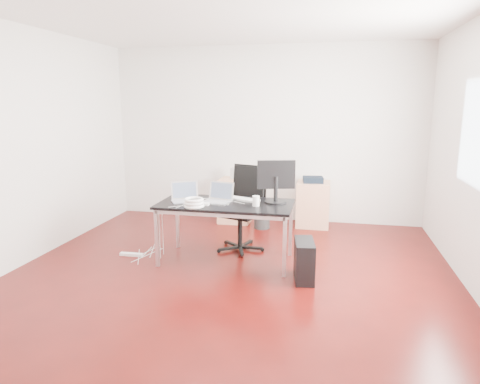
% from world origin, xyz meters
% --- Properties ---
extents(room_shell, '(5.00, 5.00, 5.00)m').
position_xyz_m(room_shell, '(0.04, 0.00, 1.40)').
color(room_shell, '#3A0806').
rests_on(room_shell, ground).
extents(desk, '(1.60, 0.80, 0.73)m').
position_xyz_m(desk, '(-0.15, 0.45, 0.68)').
color(desk, black).
rests_on(desk, ground).
extents(office_chair, '(0.61, 0.63, 1.08)m').
position_xyz_m(office_chair, '(-0.04, 0.96, 0.61)').
color(office_chair, black).
rests_on(office_chair, ground).
extents(filing_cabinet_left, '(0.50, 0.50, 0.70)m').
position_xyz_m(filing_cabinet_left, '(-0.43, 2.23, 0.35)').
color(filing_cabinet_left, tan).
rests_on(filing_cabinet_left, ground).
extents(filing_cabinet_right, '(0.50, 0.50, 0.70)m').
position_xyz_m(filing_cabinet_right, '(0.82, 2.23, 0.35)').
color(filing_cabinet_right, tan).
rests_on(filing_cabinet_right, ground).
extents(pc_tower, '(0.26, 0.47, 0.44)m').
position_xyz_m(pc_tower, '(0.82, 0.07, 0.22)').
color(pc_tower, black).
rests_on(pc_tower, ground).
extents(wastebasket, '(0.25, 0.25, 0.28)m').
position_xyz_m(wastebasket, '(0.06, 1.93, 0.14)').
color(wastebasket, black).
rests_on(wastebasket, ground).
extents(power_strip, '(0.30, 0.07, 0.04)m').
position_xyz_m(power_strip, '(-1.37, 0.37, 0.02)').
color(power_strip, white).
rests_on(power_strip, ground).
extents(laptop_left, '(0.41, 0.38, 0.23)m').
position_xyz_m(laptop_left, '(-0.66, 0.44, 0.79)').
color(laptop_left, silver).
rests_on(laptop_left, desk).
extents(laptop_right, '(0.39, 0.33, 0.23)m').
position_xyz_m(laptop_right, '(-0.25, 0.49, 0.79)').
color(laptop_right, silver).
rests_on(laptop_right, desk).
extents(monitor, '(0.45, 0.26, 0.51)m').
position_xyz_m(monitor, '(0.43, 0.60, 1.01)').
color(monitor, black).
rests_on(monitor, desk).
extents(keyboard, '(0.46, 0.29, 0.02)m').
position_xyz_m(keyboard, '(0.01, 0.65, 0.74)').
color(keyboard, white).
rests_on(keyboard, desk).
extents(cup_white, '(0.08, 0.08, 0.12)m').
position_xyz_m(cup_white, '(0.23, 0.37, 0.79)').
color(cup_white, white).
rests_on(cup_white, desk).
extents(cup_brown, '(0.09, 0.09, 0.10)m').
position_xyz_m(cup_brown, '(0.22, 0.45, 0.78)').
color(cup_brown, '#553A1D').
rests_on(cup_brown, desk).
extents(cable_coil, '(0.24, 0.24, 0.11)m').
position_xyz_m(cable_coil, '(-0.46, 0.16, 0.78)').
color(cable_coil, white).
rests_on(cable_coil, desk).
extents(power_adapter, '(0.07, 0.07, 0.03)m').
position_xyz_m(power_adapter, '(-0.35, 0.28, 0.74)').
color(power_adapter, white).
rests_on(power_adapter, desk).
extents(speaker, '(0.11, 0.10, 0.18)m').
position_xyz_m(speaker, '(-0.46, 2.25, 0.79)').
color(speaker, '#9E9E9E').
rests_on(speaker, filing_cabinet_left).
extents(navy_garment, '(0.33, 0.28, 0.09)m').
position_xyz_m(navy_garment, '(0.80, 2.18, 0.74)').
color(navy_garment, black).
rests_on(navy_garment, filing_cabinet_right).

